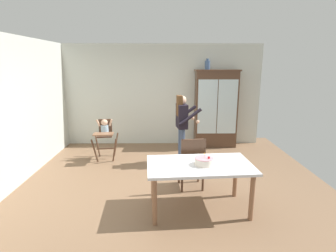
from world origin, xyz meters
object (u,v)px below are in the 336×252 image
high_chair_with_toddler (105,132)px  birthday_cake (204,161)px  adult_person (182,121)px  dining_chair_far_side (192,160)px  ceramic_vase (207,65)px  china_cabinet (216,109)px  dining_table (199,170)px

high_chair_with_toddler → birthday_cake: 3.00m
adult_person → dining_chair_far_side: adult_person is taller
ceramic_vase → dining_chair_far_side: (-0.62, -2.57, -1.60)m
china_cabinet → ceramic_vase: 1.16m
ceramic_vase → high_chair_with_toddler: ceramic_vase is taller
china_cabinet → birthday_cake: size_ratio=7.29×
high_chair_with_toddler → dining_table: (1.90, -2.23, -0.01)m
birthday_cake → china_cabinet: bearing=76.7°
dining_chair_far_side → high_chair_with_toddler: bearing=-45.5°
ceramic_vase → birthday_cake: 3.58m
high_chair_with_toddler → ceramic_vase: bearing=16.1°
ceramic_vase → high_chair_with_toddler: size_ratio=0.28×
china_cabinet → ceramic_vase: ceramic_vase is taller
china_cabinet → dining_chair_far_side: size_ratio=2.13×
china_cabinet → adult_person: size_ratio=1.33×
high_chair_with_toddler → birthday_cake: size_ratio=3.39×
ceramic_vase → china_cabinet: bearing=-0.8°
high_chair_with_toddler → adult_person: (1.76, -0.29, 0.31)m
adult_person → dining_table: bearing=174.8°
high_chair_with_toddler → dining_table: high_chair_with_toddler is taller
dining_table → high_chair_with_toddler: bearing=130.5°
high_chair_with_toddler → dining_chair_far_side: (1.86, -1.57, -0.10)m
china_cabinet → adult_person: (-0.97, -1.29, -0.06)m
adult_person → china_cabinet: bearing=-46.4°
birthday_cake → dining_chair_far_side: bearing=98.5°
china_cabinet → birthday_cake: china_cabinet is taller
ceramic_vase → dining_chair_far_side: ceramic_vase is taller
china_cabinet → dining_table: china_cabinet is taller
ceramic_vase → dining_table: 3.61m
high_chair_with_toddler → adult_person: bearing=-15.3°
adult_person → dining_table: (0.14, -1.94, -0.32)m
dining_chair_far_side → ceramic_vase: bearing=-108.9°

